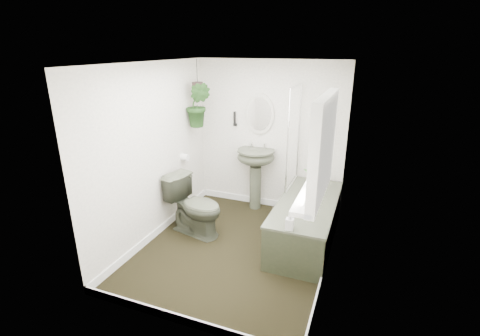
% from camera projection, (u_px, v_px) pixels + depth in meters
% --- Properties ---
extents(floor, '(2.30, 2.80, 0.02)m').
position_uv_depth(floor, '(236.00, 249.00, 4.50)').
color(floor, black).
rests_on(floor, ground).
extents(ceiling, '(2.30, 2.80, 0.02)m').
position_uv_depth(ceiling, '(235.00, 62.00, 3.73)').
color(ceiling, white).
rests_on(ceiling, ground).
extents(wall_back, '(2.30, 0.02, 2.30)m').
position_uv_depth(wall_back, '(269.00, 137.00, 5.36)').
color(wall_back, white).
rests_on(wall_back, ground).
extents(wall_front, '(2.30, 0.02, 2.30)m').
position_uv_depth(wall_front, '(172.00, 215.00, 2.87)').
color(wall_front, white).
rests_on(wall_front, ground).
extents(wall_left, '(0.02, 2.80, 2.30)m').
position_uv_depth(wall_left, '(153.00, 154.00, 4.51)').
color(wall_left, white).
rests_on(wall_left, ground).
extents(wall_right, '(0.02, 2.80, 2.30)m').
position_uv_depth(wall_right, '(336.00, 176.00, 3.72)').
color(wall_right, white).
rests_on(wall_right, ground).
extents(skirting, '(2.30, 2.80, 0.10)m').
position_uv_depth(skirting, '(236.00, 245.00, 4.48)').
color(skirting, white).
rests_on(skirting, floor).
extents(bathtub, '(0.72, 1.72, 0.58)m').
position_uv_depth(bathtub, '(306.00, 221.00, 4.57)').
color(bathtub, '#424737').
rests_on(bathtub, floor).
extents(bath_screen, '(0.04, 0.72, 1.40)m').
position_uv_depth(bath_screen, '(294.00, 137.00, 4.78)').
color(bath_screen, silver).
rests_on(bath_screen, bathtub).
extents(shower_box, '(0.20, 0.10, 0.35)m').
position_uv_depth(shower_box, '(323.00, 115.00, 4.89)').
color(shower_box, white).
rests_on(shower_box, wall_back).
extents(oval_mirror, '(0.46, 0.03, 0.62)m').
position_uv_depth(oval_mirror, '(259.00, 114.00, 5.26)').
color(oval_mirror, beige).
rests_on(oval_mirror, wall_back).
extents(wall_sconce, '(0.04, 0.04, 0.22)m').
position_uv_depth(wall_sconce, '(235.00, 119.00, 5.42)').
color(wall_sconce, black).
rests_on(wall_sconce, wall_back).
extents(toilet_roll_holder, '(0.11, 0.11, 0.11)m').
position_uv_depth(toilet_roll_holder, '(185.00, 157.00, 5.19)').
color(toilet_roll_holder, white).
rests_on(toilet_roll_holder, wall_left).
extents(window_recess, '(0.08, 1.00, 0.90)m').
position_uv_depth(window_recess, '(323.00, 148.00, 2.96)').
color(window_recess, white).
rests_on(window_recess, wall_right).
extents(window_sill, '(0.18, 1.00, 0.04)m').
position_uv_depth(window_sill, '(312.00, 192.00, 3.13)').
color(window_sill, white).
rests_on(window_sill, wall_right).
extents(window_blinds, '(0.01, 0.86, 0.76)m').
position_uv_depth(window_blinds, '(318.00, 147.00, 2.98)').
color(window_blinds, white).
rests_on(window_blinds, wall_right).
extents(toilet, '(0.89, 0.63, 0.82)m').
position_uv_depth(toilet, '(195.00, 206.00, 4.74)').
color(toilet, '#424737').
rests_on(toilet, floor).
extents(pedestal_sink, '(0.68, 0.62, 0.98)m').
position_uv_depth(pedestal_sink, '(255.00, 179.00, 5.47)').
color(pedestal_sink, '#424737').
rests_on(pedestal_sink, floor).
extents(sill_plant, '(0.22, 0.19, 0.23)m').
position_uv_depth(sill_plant, '(315.00, 176.00, 3.15)').
color(sill_plant, black).
rests_on(sill_plant, window_sill).
extents(hanging_plant, '(0.40, 0.35, 0.66)m').
position_uv_depth(hanging_plant, '(198.00, 105.00, 5.12)').
color(hanging_plant, black).
rests_on(hanging_plant, ceiling).
extents(soap_bottle, '(0.09, 0.09, 0.19)m').
position_uv_depth(soap_bottle, '(290.00, 221.00, 3.76)').
color(soap_bottle, black).
rests_on(soap_bottle, bathtub).
extents(hanging_pot, '(0.16, 0.16, 0.12)m').
position_uv_depth(hanging_pot, '(198.00, 86.00, 5.03)').
color(hanging_pot, '#302420').
rests_on(hanging_pot, ceiling).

